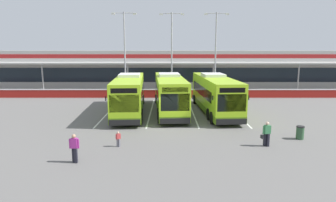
# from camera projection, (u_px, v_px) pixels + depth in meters

# --- Properties ---
(ground_plane) EXTENTS (200.00, 200.00, 0.00)m
(ground_plane) POSITION_uv_depth(u_px,v_px,m) (173.00, 127.00, 23.42)
(ground_plane) COLOR #605E5B
(terminal_building) EXTENTS (70.00, 13.00, 6.00)m
(terminal_building) POSITION_uv_depth(u_px,v_px,m) (171.00, 68.00, 49.38)
(terminal_building) COLOR #B7B7B2
(terminal_building) RESTS_ON ground
(red_barrier_wall) EXTENTS (60.00, 0.40, 1.10)m
(red_barrier_wall) POSITION_uv_depth(u_px,v_px,m) (171.00, 93.00, 37.60)
(red_barrier_wall) COLOR maroon
(red_barrier_wall) RESTS_ON ground
(coach_bus_leftmost) EXTENTS (3.55, 12.29, 3.78)m
(coach_bus_leftmost) POSITION_uv_depth(u_px,v_px,m) (130.00, 95.00, 28.40)
(coach_bus_leftmost) COLOR #9ED11E
(coach_bus_leftmost) RESTS_ON ground
(coach_bus_left_centre) EXTENTS (3.55, 12.29, 3.78)m
(coach_bus_left_centre) POSITION_uv_depth(u_px,v_px,m) (170.00, 94.00, 28.90)
(coach_bus_left_centre) COLOR #9ED11E
(coach_bus_left_centre) RESTS_ON ground
(coach_bus_centre) EXTENTS (3.55, 12.29, 3.78)m
(coach_bus_centre) POSITION_uv_depth(u_px,v_px,m) (215.00, 94.00, 28.67)
(coach_bus_centre) COLOR #9ED11E
(coach_bus_centre) RESTS_ON ground
(bay_stripe_far_west) EXTENTS (0.14, 13.00, 0.01)m
(bay_stripe_far_west) POSITION_uv_depth(u_px,v_px,m) (110.00, 111.00, 29.34)
(bay_stripe_far_west) COLOR silver
(bay_stripe_far_west) RESTS_ON ground
(bay_stripe_west) EXTENTS (0.14, 13.00, 0.01)m
(bay_stripe_west) POSITION_uv_depth(u_px,v_px,m) (151.00, 111.00, 29.33)
(bay_stripe_west) COLOR silver
(bay_stripe_west) RESTS_ON ground
(bay_stripe_mid_west) EXTENTS (0.14, 13.00, 0.01)m
(bay_stripe_mid_west) POSITION_uv_depth(u_px,v_px,m) (193.00, 111.00, 29.32)
(bay_stripe_mid_west) COLOR silver
(bay_stripe_mid_west) RESTS_ON ground
(bay_stripe_centre) EXTENTS (0.14, 13.00, 0.01)m
(bay_stripe_centre) POSITION_uv_depth(u_px,v_px,m) (234.00, 111.00, 29.32)
(bay_stripe_centre) COLOR silver
(bay_stripe_centre) RESTS_ON ground
(pedestrian_with_handbag) EXTENTS (0.64, 0.32, 1.62)m
(pedestrian_with_handbag) POSITION_uv_depth(u_px,v_px,m) (267.00, 133.00, 18.64)
(pedestrian_with_handbag) COLOR black
(pedestrian_with_handbag) RESTS_ON ground
(pedestrian_in_dark_coat) EXTENTS (0.53, 0.30, 1.62)m
(pedestrian_in_dark_coat) POSITION_uv_depth(u_px,v_px,m) (75.00, 147.00, 15.94)
(pedestrian_in_dark_coat) COLOR black
(pedestrian_in_dark_coat) RESTS_ON ground
(pedestrian_child) EXTENTS (0.31, 0.23, 1.00)m
(pedestrian_child) POSITION_uv_depth(u_px,v_px,m) (119.00, 139.00, 18.60)
(pedestrian_child) COLOR slate
(pedestrian_child) RESTS_ON ground
(lamp_post_west) EXTENTS (3.24, 0.28, 11.00)m
(lamp_post_west) POSITION_uv_depth(u_px,v_px,m) (125.00, 49.00, 38.35)
(lamp_post_west) COLOR #9E9EA3
(lamp_post_west) RESTS_ON ground
(lamp_post_centre) EXTENTS (3.24, 0.28, 11.00)m
(lamp_post_centre) POSITION_uv_depth(u_px,v_px,m) (172.00, 49.00, 38.87)
(lamp_post_centre) COLOR #9E9EA3
(lamp_post_centre) RESTS_ON ground
(lamp_post_east) EXTENTS (3.24, 0.28, 11.00)m
(lamp_post_east) POSITION_uv_depth(u_px,v_px,m) (216.00, 49.00, 38.70)
(lamp_post_east) COLOR #9E9EA3
(lamp_post_east) RESTS_ON ground
(litter_bin) EXTENTS (0.54, 0.54, 0.93)m
(litter_bin) POSITION_uv_depth(u_px,v_px,m) (301.00, 133.00, 20.18)
(litter_bin) COLOR #2D5133
(litter_bin) RESTS_ON ground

